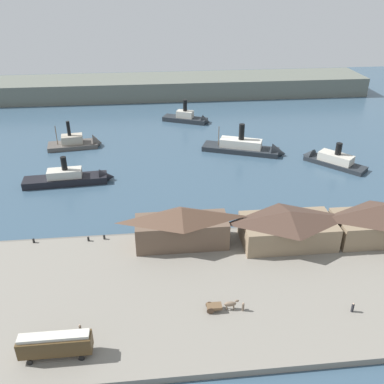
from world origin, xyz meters
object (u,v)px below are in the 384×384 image
at_px(pedestrian_near_east_shed, 80,329).
at_px(pedestrian_near_cart, 353,308).
at_px(ferry_moored_west, 328,159).
at_px(ferry_approaching_east, 74,178).
at_px(ferry_shed_east_terminal, 384,221).
at_px(mooring_post_center_west, 104,237).
at_px(ferry_approaching_west, 80,143).
at_px(mooring_post_west, 88,239).
at_px(ferry_near_quay, 190,118).
at_px(pedestrian_near_west_shed, 243,307).
at_px(ferry_shed_customs_shed, 182,226).
at_px(mooring_post_center_east, 34,241).
at_px(street_tram, 55,344).
at_px(ferry_departing_north, 250,148).
at_px(ferry_shed_west_terminal, 288,227).
at_px(horse_cart, 221,305).

xyz_separation_m(pedestrian_near_east_shed, pedestrian_near_cart, (43.67, -0.09, 0.08)).
distance_m(ferry_moored_west, ferry_approaching_east, 72.56).
bearing_deg(ferry_shed_east_terminal, mooring_post_center_west, 174.74).
height_order(ferry_approaching_west, ferry_moored_west, ferry_approaching_west).
bearing_deg(ferry_approaching_west, ferry_moored_west, -15.99).
xyz_separation_m(pedestrian_near_east_shed, mooring_post_west, (-1.54, 25.03, -0.28)).
bearing_deg(mooring_post_west, ferry_near_quay, 69.47).
height_order(pedestrian_near_west_shed, ferry_moored_west, ferry_moored_west).
relative_size(ferry_shed_customs_shed, pedestrian_near_west_shed, 11.10).
height_order(pedestrian_near_west_shed, mooring_post_west, pedestrian_near_west_shed).
height_order(mooring_post_center_west, ferry_approaching_east, ferry_approaching_east).
distance_m(ferry_shed_customs_shed, mooring_post_west, 19.69).
height_order(ferry_shed_customs_shed, pedestrian_near_cart, ferry_shed_customs_shed).
distance_m(mooring_post_west, ferry_approaching_west, 56.85).
bearing_deg(mooring_post_center_east, street_tram, -71.71).
bearing_deg(mooring_post_center_east, mooring_post_west, -2.93).
height_order(ferry_shed_customs_shed, mooring_post_center_east, ferry_shed_customs_shed).
bearing_deg(pedestrian_near_cart, mooring_post_west, 150.94).
bearing_deg(pedestrian_near_cart, ferry_departing_north, 90.55).
height_order(pedestrian_near_east_shed, mooring_post_west, pedestrian_near_east_shed).
bearing_deg(ferry_moored_west, ferry_shed_customs_shed, -140.78).
distance_m(ferry_near_quay, ferry_departing_north, 35.06).
distance_m(ferry_shed_east_terminal, ferry_approaching_west, 92.55).
bearing_deg(ferry_near_quay, mooring_post_center_east, -117.61).
bearing_deg(mooring_post_center_east, ferry_shed_west_terminal, -5.65).
bearing_deg(ferry_shed_customs_shed, mooring_post_center_east, 173.42).
bearing_deg(ferry_near_quay, ferry_shed_customs_shed, -96.92).
bearing_deg(ferry_shed_west_terminal, ferry_departing_north, 85.40).
height_order(ferry_shed_west_terminal, pedestrian_near_west_shed, ferry_shed_west_terminal).
height_order(ferry_near_quay, ferry_departing_north, ferry_departing_north).
height_order(street_tram, horse_cart, street_tram).
bearing_deg(pedestrian_near_cart, ferry_shed_west_terminal, 102.87).
height_order(ferry_shed_east_terminal, mooring_post_center_west, ferry_shed_east_terminal).
height_order(ferry_shed_west_terminal, pedestrian_near_cart, ferry_shed_west_terminal).
relative_size(street_tram, ferry_approaching_east, 0.43).
relative_size(pedestrian_near_east_shed, ferry_approaching_west, 0.09).
bearing_deg(ferry_approaching_east, horse_cart, -59.56).
bearing_deg(mooring_post_center_west, horse_cart, -47.88).
distance_m(pedestrian_near_west_shed, ferry_near_quay, 99.84).
relative_size(ferry_shed_west_terminal, pedestrian_near_west_shed, 11.15).
bearing_deg(street_tram, pedestrian_near_west_shed, 12.26).
bearing_deg(pedestrian_near_west_shed, ferry_shed_east_terminal, 28.59).
distance_m(pedestrian_near_east_shed, pedestrian_near_cart, 43.67).
bearing_deg(mooring_post_center_west, street_tram, -98.54).
bearing_deg(ferry_shed_customs_shed, mooring_post_center_west, 168.45).
bearing_deg(pedestrian_near_cart, ferry_shed_east_terminal, 52.62).
bearing_deg(ferry_moored_west, ferry_shed_east_terminal, -96.89).
distance_m(ferry_shed_customs_shed, pedestrian_near_east_shed, 28.46).
height_order(horse_cart, pedestrian_near_east_shed, horse_cart).
relative_size(horse_cart, mooring_post_west, 6.02).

